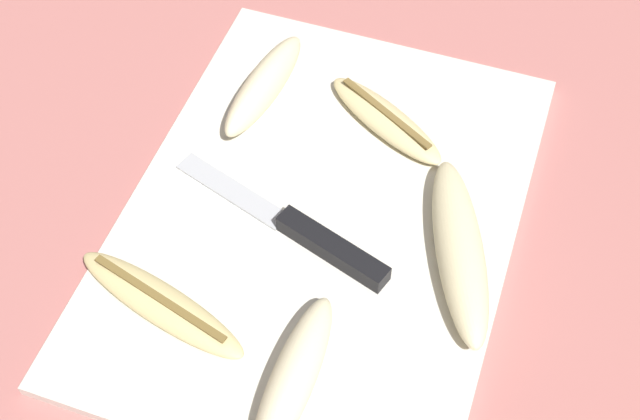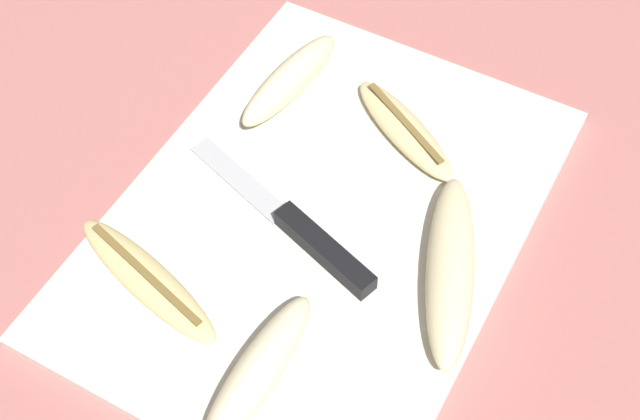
# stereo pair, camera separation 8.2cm
# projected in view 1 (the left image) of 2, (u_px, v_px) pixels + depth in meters

# --- Properties ---
(ground_plane) EXTENTS (4.00, 4.00, 0.00)m
(ground_plane) POSITION_uv_depth(u_px,v_px,m) (320.00, 224.00, 0.84)
(ground_plane) COLOR #B76B66
(cutting_board) EXTENTS (0.49, 0.35, 0.01)m
(cutting_board) POSITION_uv_depth(u_px,v_px,m) (320.00, 220.00, 0.84)
(cutting_board) COLOR silver
(cutting_board) RESTS_ON ground_plane
(knife) EXTENTS (0.09, 0.23, 0.02)m
(knife) POSITION_uv_depth(u_px,v_px,m) (315.00, 238.00, 0.81)
(knife) COLOR black
(knife) RESTS_ON cutting_board
(banana_pale_long) EXTENTS (0.15, 0.05, 0.04)m
(banana_pale_long) POSITION_uv_depth(u_px,v_px,m) (264.00, 85.00, 0.90)
(banana_pale_long) COLOR beige
(banana_pale_long) RESTS_ON cutting_board
(banana_spotted_left) EXTENTS (0.08, 0.18, 0.02)m
(banana_spotted_left) POSITION_uv_depth(u_px,v_px,m) (161.00, 304.00, 0.76)
(banana_spotted_left) COLOR #DBC684
(banana_spotted_left) RESTS_ON cutting_board
(banana_cream_curved) EXTENTS (0.20, 0.11, 0.03)m
(banana_cream_curved) POSITION_uv_depth(u_px,v_px,m) (459.00, 249.00, 0.79)
(banana_cream_curved) COLOR beige
(banana_cream_curved) RESTS_ON cutting_board
(banana_bright_far) EXTENTS (0.16, 0.04, 0.03)m
(banana_bright_far) POSITION_uv_depth(u_px,v_px,m) (293.00, 378.00, 0.71)
(banana_bright_far) COLOR beige
(banana_bright_far) RESTS_ON cutting_board
(banana_mellow_near) EXTENTS (0.11, 0.15, 0.02)m
(banana_mellow_near) POSITION_uv_depth(u_px,v_px,m) (386.00, 120.00, 0.89)
(banana_mellow_near) COLOR beige
(banana_mellow_near) RESTS_ON cutting_board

